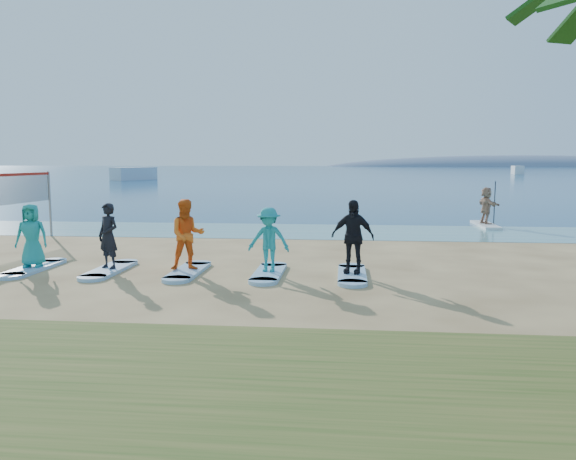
# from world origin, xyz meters

# --- Properties ---
(ground) EXTENTS (600.00, 600.00, 0.00)m
(ground) POSITION_xyz_m (0.00, 0.00, 0.00)
(ground) COLOR tan
(ground) RESTS_ON ground
(shallow_water) EXTENTS (600.00, 600.00, 0.00)m
(shallow_water) POSITION_xyz_m (0.00, 10.50, 0.01)
(shallow_water) COLOR teal
(shallow_water) RESTS_ON ground
(ocean) EXTENTS (600.00, 600.00, 0.00)m
(ocean) POSITION_xyz_m (0.00, 160.00, 0.01)
(ocean) COLOR navy
(ocean) RESTS_ON ground
(island_ridge) EXTENTS (220.00, 56.00, 18.00)m
(island_ridge) POSITION_xyz_m (95.00, 300.00, 0.00)
(island_ridge) COLOR slate
(island_ridge) RESTS_ON ground
(paddleboard) EXTENTS (0.70, 3.00, 0.12)m
(paddleboard) POSITION_xyz_m (8.83, 13.09, 0.06)
(paddleboard) COLOR silver
(paddleboard) RESTS_ON ground
(paddleboarder) EXTENTS (0.88, 1.58, 1.62)m
(paddleboarder) POSITION_xyz_m (8.83, 13.09, 0.93)
(paddleboarder) COLOR tan
(paddleboarder) RESTS_ON paddleboard
(boat_offshore_a) EXTENTS (5.24, 7.89, 1.92)m
(boat_offshore_a) POSITION_xyz_m (-29.12, 69.80, 0.00)
(boat_offshore_a) COLOR silver
(boat_offshore_a) RESTS_ON ground
(boat_offshore_b) EXTENTS (2.49, 5.40, 1.83)m
(boat_offshore_b) POSITION_xyz_m (39.96, 114.49, 0.00)
(boat_offshore_b) COLOR silver
(boat_offshore_b) RESTS_ON ground
(surfboard_0) EXTENTS (0.70, 2.20, 0.09)m
(surfboard_0) POSITION_xyz_m (-5.67, 1.53, 0.04)
(surfboard_0) COLOR #8EBADC
(surfboard_0) RESTS_ON ground
(student_0) EXTENTS (0.91, 0.68, 1.68)m
(student_0) POSITION_xyz_m (-5.67, 1.53, 0.93)
(student_0) COLOR teal
(student_0) RESTS_ON surfboard_0
(surfboard_1) EXTENTS (0.70, 2.20, 0.09)m
(surfboard_1) POSITION_xyz_m (-3.56, 1.53, 0.04)
(surfboard_1) COLOR #8EBADC
(surfboard_1) RESTS_ON ground
(student_1) EXTENTS (0.74, 0.63, 1.71)m
(student_1) POSITION_xyz_m (-3.56, 1.53, 0.95)
(student_1) COLOR black
(student_1) RESTS_ON surfboard_1
(surfboard_2) EXTENTS (0.70, 2.20, 0.09)m
(surfboard_2) POSITION_xyz_m (-1.44, 1.53, 0.04)
(surfboard_2) COLOR #8EBADC
(surfboard_2) RESTS_ON ground
(student_2) EXTENTS (1.07, 0.96, 1.83)m
(student_2) POSITION_xyz_m (-1.44, 1.53, 1.00)
(student_2) COLOR orange
(student_2) RESTS_ON surfboard_2
(surfboard_3) EXTENTS (0.70, 2.20, 0.09)m
(surfboard_3) POSITION_xyz_m (0.67, 1.53, 0.04)
(surfboard_3) COLOR #8EBADC
(surfboard_3) RESTS_ON ground
(student_3) EXTENTS (1.10, 0.68, 1.63)m
(student_3) POSITION_xyz_m (0.67, 1.53, 0.91)
(student_3) COLOR teal
(student_3) RESTS_ON surfboard_3
(surfboard_4) EXTENTS (0.70, 2.20, 0.09)m
(surfboard_4) POSITION_xyz_m (2.79, 1.53, 0.04)
(surfboard_4) COLOR #8EBADC
(surfboard_4) RESTS_ON ground
(student_4) EXTENTS (1.16, 0.71, 1.85)m
(student_4) POSITION_xyz_m (2.79, 1.53, 1.01)
(student_4) COLOR black
(student_4) RESTS_ON surfboard_4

